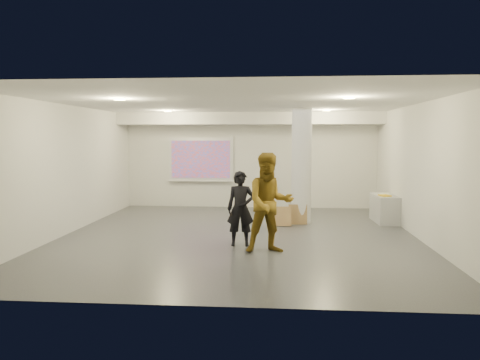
# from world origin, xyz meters

# --- Properties ---
(floor) EXTENTS (8.00, 9.00, 0.01)m
(floor) POSITION_xyz_m (0.00, 0.00, 0.00)
(floor) COLOR #383A40
(floor) RESTS_ON ground
(ceiling) EXTENTS (8.00, 9.00, 0.01)m
(ceiling) POSITION_xyz_m (0.00, 0.00, 3.00)
(ceiling) COLOR white
(ceiling) RESTS_ON floor
(wall_back) EXTENTS (8.00, 0.01, 3.00)m
(wall_back) POSITION_xyz_m (0.00, 4.50, 1.50)
(wall_back) COLOR silver
(wall_back) RESTS_ON floor
(wall_front) EXTENTS (8.00, 0.01, 3.00)m
(wall_front) POSITION_xyz_m (0.00, -4.50, 1.50)
(wall_front) COLOR silver
(wall_front) RESTS_ON floor
(wall_left) EXTENTS (0.01, 9.00, 3.00)m
(wall_left) POSITION_xyz_m (-4.00, 0.00, 1.50)
(wall_left) COLOR silver
(wall_left) RESTS_ON floor
(wall_right) EXTENTS (0.01, 9.00, 3.00)m
(wall_right) POSITION_xyz_m (4.00, 0.00, 1.50)
(wall_right) COLOR silver
(wall_right) RESTS_ON floor
(soffit_band) EXTENTS (8.00, 1.10, 0.36)m
(soffit_band) POSITION_xyz_m (0.00, 3.95, 2.82)
(soffit_band) COLOR silver
(soffit_band) RESTS_ON ceiling
(downlight_nw) EXTENTS (0.22, 0.22, 0.02)m
(downlight_nw) POSITION_xyz_m (-2.20, 2.50, 2.98)
(downlight_nw) COLOR #FFF497
(downlight_nw) RESTS_ON ceiling
(downlight_ne) EXTENTS (0.22, 0.22, 0.02)m
(downlight_ne) POSITION_xyz_m (2.20, 2.50, 2.98)
(downlight_ne) COLOR #FFF497
(downlight_ne) RESTS_ON ceiling
(downlight_sw) EXTENTS (0.22, 0.22, 0.02)m
(downlight_sw) POSITION_xyz_m (-2.20, -1.50, 2.98)
(downlight_sw) COLOR #FFF497
(downlight_sw) RESTS_ON ceiling
(downlight_se) EXTENTS (0.22, 0.22, 0.02)m
(downlight_se) POSITION_xyz_m (2.20, -1.50, 2.98)
(downlight_se) COLOR #FFF497
(downlight_se) RESTS_ON ceiling
(column) EXTENTS (0.52, 0.52, 3.00)m
(column) POSITION_xyz_m (1.50, 1.80, 1.50)
(column) COLOR silver
(column) RESTS_ON floor
(projection_screen) EXTENTS (2.10, 0.13, 1.42)m
(projection_screen) POSITION_xyz_m (-1.60, 4.45, 1.53)
(projection_screen) COLOR silver
(projection_screen) RESTS_ON wall_back
(credenza) EXTENTS (0.55, 1.26, 0.72)m
(credenza) POSITION_xyz_m (3.72, 2.10, 0.36)
(credenza) COLOR #9FA2A5
(credenza) RESTS_ON floor
(papers_stack) EXTENTS (0.31, 0.36, 0.02)m
(papers_stack) POSITION_xyz_m (3.74, 2.24, 0.73)
(papers_stack) COLOR silver
(papers_stack) RESTS_ON credenza
(postit_pad) EXTENTS (0.30, 0.36, 0.03)m
(postit_pad) POSITION_xyz_m (3.67, 1.86, 0.74)
(postit_pad) COLOR gold
(postit_pad) RESTS_ON credenza
(cardboard_back) EXTENTS (0.48, 0.13, 0.52)m
(cardboard_back) POSITION_xyz_m (1.41, 1.56, 0.26)
(cardboard_back) COLOR olive
(cardboard_back) RESTS_ON floor
(cardboard_front) EXTENTS (0.46, 0.22, 0.49)m
(cardboard_front) POSITION_xyz_m (1.00, 1.33, 0.24)
(cardboard_front) COLOR olive
(cardboard_front) RESTS_ON floor
(woman) EXTENTS (0.59, 0.40, 1.55)m
(woman) POSITION_xyz_m (0.12, -0.93, 0.78)
(woman) COLOR black
(woman) RESTS_ON floor
(man) EXTENTS (1.09, 0.94, 1.95)m
(man) POSITION_xyz_m (0.73, -1.47, 0.98)
(man) COLOR olive
(man) RESTS_ON floor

